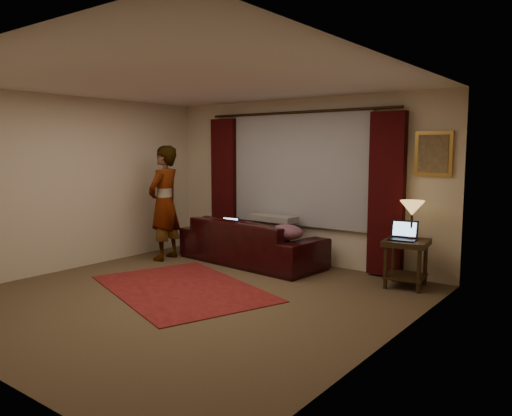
{
  "coord_description": "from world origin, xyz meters",
  "views": [
    {
      "loc": [
        4.24,
        -4.26,
        1.81
      ],
      "look_at": [
        0.1,
        1.2,
        1.0
      ],
      "focal_mm": 35.0,
      "sensor_mm": 36.0,
      "label": 1
    }
  ],
  "objects": [
    {
      "name": "end_table",
      "position": [
        1.93,
        2.04,
        0.32
      ],
      "size": [
        0.62,
        0.62,
        0.63
      ],
      "primitive_type": "cube",
      "rotation": [
        0.0,
        0.0,
        0.14
      ],
      "color": "black",
      "rests_on": "floor"
    },
    {
      "name": "picture_frame",
      "position": [
        2.1,
        2.47,
        1.75
      ],
      "size": [
        0.5,
        0.04,
        0.6
      ],
      "primitive_type": "cube",
      "color": "#B08434",
      "rests_on": "wall_back"
    },
    {
      "name": "laptop_table",
      "position": [
        1.9,
        1.99,
        0.76
      ],
      "size": [
        0.39,
        0.42,
        0.25
      ],
      "primitive_type": null,
      "rotation": [
        0.0,
        0.0,
        0.15
      ],
      "color": "black",
      "rests_on": "end_table"
    },
    {
      "name": "drape_left",
      "position": [
        -1.5,
        2.39,
        1.18
      ],
      "size": [
        0.5,
        0.14,
        2.3
      ],
      "primitive_type": "cube",
      "color": "#310608",
      "rests_on": "floor"
    },
    {
      "name": "curtain_rod",
      "position": [
        0.0,
        2.39,
        2.38
      ],
      "size": [
        0.04,
        0.04,
        3.4
      ],
      "primitive_type": "cylinder",
      "color": "black",
      "rests_on": "wall_back"
    },
    {
      "name": "clothing_pile",
      "position": [
        0.27,
        1.71,
        0.6
      ],
      "size": [
        0.63,
        0.55,
        0.22
      ],
      "primitive_type": "ellipsoid",
      "rotation": [
        0.0,
        0.0,
        -0.32
      ],
      "color": "brown",
      "rests_on": "sofa"
    },
    {
      "name": "drape_right",
      "position": [
        1.5,
        2.39,
        1.18
      ],
      "size": [
        0.5,
        0.14,
        2.3
      ],
      "primitive_type": "cube",
      "color": "#310608",
      "rests_on": "floor"
    },
    {
      "name": "ceiling",
      "position": [
        0.0,
        0.0,
        2.6
      ],
      "size": [
        5.0,
        5.0,
        0.02
      ],
      "primitive_type": "cube",
      "color": "silver",
      "rests_on": "ground"
    },
    {
      "name": "sheer_curtain",
      "position": [
        0.0,
        2.44,
        1.5
      ],
      "size": [
        2.5,
        0.05,
        1.8
      ],
      "primitive_type": "cube",
      "color": "#9999A0",
      "rests_on": "wall_back"
    },
    {
      "name": "floor",
      "position": [
        0.0,
        0.0,
        -0.01
      ],
      "size": [
        5.0,
        5.0,
        0.01
      ],
      "primitive_type": "cube",
      "color": "brown",
      "rests_on": "ground"
    },
    {
      "name": "wall_right",
      "position": [
        2.5,
        0.0,
        1.3
      ],
      "size": [
        0.02,
        5.0,
        2.6
      ],
      "primitive_type": "cube",
      "color": "beige",
      "rests_on": "ground"
    },
    {
      "name": "person",
      "position": [
        -1.85,
        1.29,
        0.93
      ],
      "size": [
        0.65,
        0.65,
        1.87
      ],
      "primitive_type": "imported",
      "rotation": [
        0.0,
        0.0,
        -1.37
      ],
      "color": "gray",
      "rests_on": "floor"
    },
    {
      "name": "tiffany_lamp",
      "position": [
        1.96,
        2.13,
        0.89
      ],
      "size": [
        0.33,
        0.33,
        0.51
      ],
      "primitive_type": null,
      "rotation": [
        0.0,
        0.0,
        -0.03
      ],
      "color": "olive",
      "rests_on": "end_table"
    },
    {
      "name": "sofa",
      "position": [
        -0.54,
        1.92,
        0.49
      ],
      "size": [
        2.52,
        1.28,
        0.98
      ],
      "primitive_type": "imported",
      "rotation": [
        0.0,
        0.0,
        3.05
      ],
      "color": "black",
      "rests_on": "floor"
    },
    {
      "name": "wall_left",
      "position": [
        -2.5,
        0.0,
        1.3
      ],
      "size": [
        0.02,
        5.0,
        2.6
      ],
      "primitive_type": "cube",
      "color": "beige",
      "rests_on": "ground"
    },
    {
      "name": "wall_back",
      "position": [
        0.0,
        2.5,
        1.3
      ],
      "size": [
        5.0,
        0.02,
        2.6
      ],
      "primitive_type": "cube",
      "color": "beige",
      "rests_on": "ground"
    },
    {
      "name": "throw_blanket",
      "position": [
        -0.29,
        2.17,
        0.98
      ],
      "size": [
        0.8,
        0.35,
        0.09
      ],
      "primitive_type": "cube",
      "rotation": [
        0.0,
        0.0,
        -0.04
      ],
      "color": "gray",
      "rests_on": "sofa"
    },
    {
      "name": "laptop_sofa",
      "position": [
        -0.92,
        1.78,
        0.6
      ],
      "size": [
        0.37,
        0.39,
        0.22
      ],
      "primitive_type": null,
      "rotation": [
        0.0,
        0.0,
        0.24
      ],
      "color": "black",
      "rests_on": "sofa"
    },
    {
      "name": "area_rug",
      "position": [
        -0.36,
        0.2,
        0.01
      ],
      "size": [
        2.88,
        2.38,
        0.01
      ],
      "primitive_type": "cube",
      "rotation": [
        0.0,
        0.0,
        -0.34
      ],
      "color": "maroon",
      "rests_on": "floor"
    }
  ]
}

